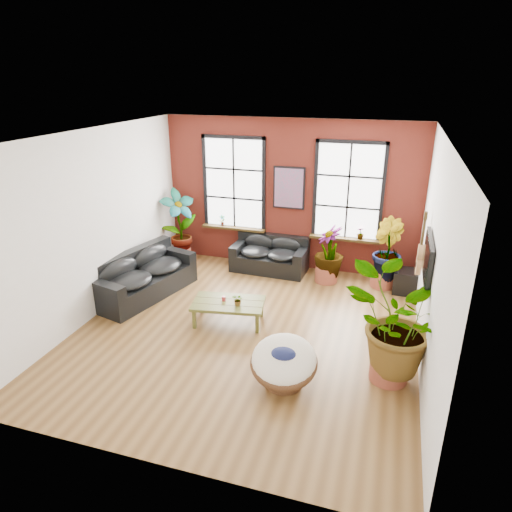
{
  "coord_description": "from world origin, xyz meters",
  "views": [
    {
      "loc": [
        2.31,
        -6.9,
        4.39
      ],
      "look_at": [
        0.0,
        0.6,
        1.25
      ],
      "focal_mm": 32.0,
      "sensor_mm": 36.0,
      "label": 1
    }
  ],
  "objects": [
    {
      "name": "sill_plant_right",
      "position": [
        1.7,
        3.13,
        1.04
      ],
      "size": [
        0.19,
        0.19,
        0.27
      ],
      "primitive_type": "imported",
      "rotation": [
        0.0,
        0.0,
        3.49
      ],
      "color": "#205C18",
      "rests_on": "room"
    },
    {
      "name": "sill_plant_left",
      "position": [
        -1.65,
        3.13,
        1.04
      ],
      "size": [
        0.17,
        0.17,
        0.27
      ],
      "primitive_type": "imported",
      "rotation": [
        0.0,
        0.0,
        0.79
      ],
      "color": "#205C18",
      "rests_on": "room"
    },
    {
      "name": "floor_plant_mid",
      "position": [
        1.09,
        2.6,
        0.72
      ],
      "size": [
        0.86,
        0.86,
        1.17
      ],
      "primitive_type": "imported",
      "rotation": [
        0.0,
        0.0,
        5.14
      ],
      "color": "#205C18",
      "rests_on": "ground"
    },
    {
      "name": "sofa_left",
      "position": [
        -2.58,
        0.78,
        0.42
      ],
      "size": [
        1.52,
        2.49,
        0.92
      ],
      "rotation": [
        0.0,
        0.0,
        1.32
      ],
      "color": "black",
      "rests_on": "ground"
    },
    {
      "name": "pot_right_wall",
      "position": [
        2.54,
        -0.71,
        0.21
      ],
      "size": [
        0.58,
        0.58,
        0.42
      ],
      "rotation": [
        0.0,
        0.0,
        -0.01
      ],
      "color": "brown",
      "rests_on": "ground"
    },
    {
      "name": "pot_back_right",
      "position": [
        2.3,
        2.69,
        0.2
      ],
      "size": [
        0.65,
        0.65,
        0.39
      ],
      "rotation": [
        0.0,
        0.0,
        -0.24
      ],
      "color": "brown",
      "rests_on": "ground"
    },
    {
      "name": "floor_plant_back_right",
      "position": [
        2.3,
        2.71,
        0.85
      ],
      "size": [
        0.88,
        0.95,
        1.39
      ],
      "primitive_type": "imported",
      "rotation": [
        0.0,
        0.0,
        1.99
      ],
      "color": "#205C18",
      "rests_on": "ground"
    },
    {
      "name": "floor_plant_back_left",
      "position": [
        -2.6,
        2.7,
        1.0
      ],
      "size": [
        1.03,
        1.07,
        1.69
      ],
      "primitive_type": "imported",
      "rotation": [
        0.0,
        0.0,
        0.9
      ],
      "color": "#205C18",
      "rests_on": "ground"
    },
    {
      "name": "media_box",
      "position": [
        2.81,
        2.53,
        0.25
      ],
      "size": [
        0.6,
        0.51,
        0.5
      ],
      "rotation": [
        0.0,
        0.0,
        -0.01
      ],
      "color": "black",
      "rests_on": "ground"
    },
    {
      "name": "pot_mid",
      "position": [
        1.06,
        2.57,
        0.18
      ],
      "size": [
        0.64,
        0.64,
        0.36
      ],
      "rotation": [
        0.0,
        0.0,
        -0.33
      ],
      "color": "brown",
      "rests_on": "ground"
    },
    {
      "name": "poster",
      "position": [
        0.0,
        3.18,
        1.95
      ],
      "size": [
        0.74,
        0.06,
        0.98
      ],
      "color": "black",
      "rests_on": "room"
    },
    {
      "name": "pot_back_left",
      "position": [
        -2.58,
        2.66,
        0.18
      ],
      "size": [
        0.63,
        0.63,
        0.35
      ],
      "rotation": [
        0.0,
        0.0,
        -0.4
      ],
      "color": "brown",
      "rests_on": "ground"
    },
    {
      "name": "tv_wall_unit",
      "position": [
        2.93,
        0.6,
        1.54
      ],
      "size": [
        0.13,
        1.86,
        1.2
      ],
      "color": "black",
      "rests_on": "room"
    },
    {
      "name": "coffee_table",
      "position": [
        -0.42,
        0.2,
        0.38
      ],
      "size": [
        1.43,
        0.96,
        0.51
      ],
      "rotation": [
        0.0,
        0.0,
        0.16
      ],
      "color": "#4D501C",
      "rests_on": "ground"
    },
    {
      "name": "table_plant",
      "position": [
        -0.2,
        0.13,
        0.54
      ],
      "size": [
        0.26,
        0.25,
        0.23
      ],
      "primitive_type": "imported",
      "rotation": [
        0.0,
        0.0,
        -0.42
      ],
      "color": "#205C18",
      "rests_on": "coffee_table"
    },
    {
      "name": "floor_plant_right_wall",
      "position": [
        2.53,
        -0.73,
        0.97
      ],
      "size": [
        1.69,
        1.54,
        1.62
      ],
      "primitive_type": "imported",
      "rotation": [
        0.0,
        0.0,
        3.35
      ],
      "color": "#205C18",
      "rests_on": "ground"
    },
    {
      "name": "papasan_chair",
      "position": [
        1.02,
        -1.31,
        0.39
      ],
      "size": [
        1.11,
        1.12,
        0.76
      ],
      "rotation": [
        0.0,
        0.0,
        0.1
      ],
      "color": "#56351E",
      "rests_on": "ground"
    },
    {
      "name": "room",
      "position": [
        0.0,
        0.15,
        1.75
      ],
      "size": [
        6.04,
        6.54,
        3.54
      ],
      "color": "brown",
      "rests_on": "ground"
    },
    {
      "name": "sofa_back",
      "position": [
        -0.34,
        2.85,
        0.37
      ],
      "size": [
        1.79,
        0.92,
        0.81
      ],
      "rotation": [
        0.0,
        0.0,
        -0.04
      ],
      "color": "black",
      "rests_on": "ground"
    }
  ]
}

